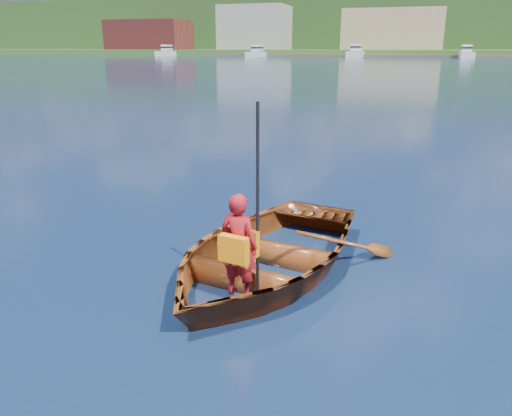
# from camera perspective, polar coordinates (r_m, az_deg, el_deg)

# --- Properties ---
(ground) EXTENTS (600.00, 600.00, 0.00)m
(ground) POSITION_cam_1_polar(r_m,az_deg,el_deg) (6.72, -10.41, -6.77)
(ground) COLOR #0C203D
(ground) RESTS_ON ground
(rowboat) EXTENTS (3.49, 4.37, 0.81)m
(rowboat) POSITION_cam_1_polar(r_m,az_deg,el_deg) (6.45, 0.97, -5.07)
(rowboat) COLOR maroon
(rowboat) RESTS_ON ground
(child_paddler) EXTENTS (0.48, 0.39, 2.15)m
(child_paddler) POSITION_cam_1_polar(r_m,az_deg,el_deg) (5.48, -1.92, -4.28)
(child_paddler) COLOR #A8141C
(child_paddler) RESTS_ON ground
(shoreline) EXTENTS (400.00, 140.00, 22.00)m
(shoreline) POSITION_cam_1_polar(r_m,az_deg,el_deg) (242.13, 17.41, 18.93)
(shoreline) COLOR #355A22
(shoreline) RESTS_ON ground
(dock) EXTENTS (159.93, 14.28, 0.80)m
(dock) POSITION_cam_1_polar(r_m,az_deg,el_deg) (153.45, 16.39, 16.33)
(dock) COLOR #50473C
(dock) RESTS_ON ground
(waterfront_buildings) EXTENTS (202.00, 16.00, 14.00)m
(waterfront_buildings) POSITION_cam_1_polar(r_m,az_deg,el_deg) (170.79, 14.35, 19.05)
(waterfront_buildings) COLOR maroon
(waterfront_buildings) RESTS_ON ground
(marina_yachts) EXTENTS (143.82, 13.71, 4.18)m
(marina_yachts) POSITION_cam_1_polar(r_m,az_deg,el_deg) (148.76, 16.65, 16.63)
(marina_yachts) COLOR silver
(marina_yachts) RESTS_ON ground
(hillside_trees) EXTENTS (284.56, 89.24, 27.69)m
(hillside_trees) POSITION_cam_1_polar(r_m,az_deg,el_deg) (248.41, 13.09, 21.12)
(hillside_trees) COLOR #382314
(hillside_trees) RESTS_ON ground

